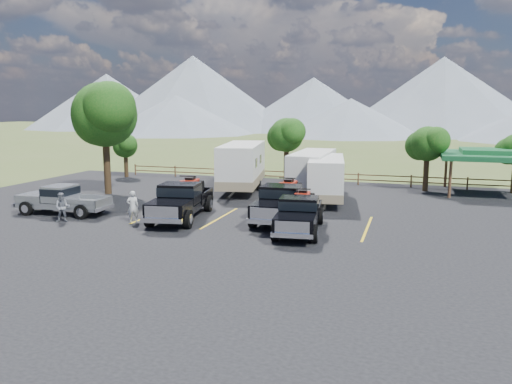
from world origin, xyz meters
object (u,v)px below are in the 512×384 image
(tree_big_nw, at_px, (104,115))
(person_a, at_px, (133,207))
(trailer_left, at_px, (242,166))
(person_b, at_px, (62,207))
(rig_right, at_px, (300,213))
(pickup_silver, at_px, (63,199))
(trailer_right, at_px, (326,179))
(rig_left, at_px, (182,199))
(trailer_center, at_px, (312,173))
(pavilion, at_px, (487,155))
(rig_center, at_px, (282,201))

(tree_big_nw, relative_size, person_a, 4.60)
(trailer_left, bearing_deg, person_b, -125.89)
(rig_right, relative_size, pickup_silver, 1.08)
(pickup_silver, bearing_deg, trailer_right, 119.23)
(rig_left, relative_size, trailer_center, 0.79)
(trailer_center, distance_m, pickup_silver, 16.22)
(rig_left, relative_size, trailer_left, 0.69)
(pavilion, relative_size, trailer_right, 0.75)
(pavilion, relative_size, rig_right, 1.02)
(pavilion, height_order, trailer_left, trailer_left)
(rig_right, bearing_deg, trailer_center, 91.57)
(pavilion, bearing_deg, rig_right, -124.72)
(rig_center, distance_m, trailer_center, 8.12)
(trailer_right, bearing_deg, person_b, -149.82)
(trailer_left, bearing_deg, pavilion, 2.30)
(rig_center, distance_m, trailer_left, 9.92)
(tree_big_nw, bearing_deg, person_a, -48.58)
(rig_left, xyz_separation_m, trailer_left, (0.17, 9.70, 0.74))
(trailer_left, xyz_separation_m, trailer_center, (5.26, -0.31, -0.22))
(trailer_left, distance_m, pickup_silver, 12.96)
(person_a, bearing_deg, rig_left, -175.27)
(trailer_left, distance_m, trailer_center, 5.27)
(trailer_left, bearing_deg, rig_right, -68.89)
(rig_right, relative_size, trailer_left, 0.61)
(pavilion, height_order, person_b, pavilion)
(trailer_left, xyz_separation_m, pickup_silver, (-7.08, -10.82, -0.93))
(trailer_center, relative_size, person_a, 5.09)
(pavilion, relative_size, trailer_left, 0.62)
(rig_right, relative_size, person_a, 3.55)
(trailer_center, relative_size, pickup_silver, 1.54)
(trailer_center, height_order, pickup_silver, trailer_center)
(rig_right, distance_m, trailer_left, 12.62)
(tree_big_nw, relative_size, trailer_left, 0.79)
(pickup_silver, bearing_deg, trailer_left, 144.67)
(pavilion, distance_m, trailer_right, 12.15)
(rig_left, bearing_deg, trailer_center, 51.17)
(trailer_right, bearing_deg, rig_left, -141.83)
(pickup_silver, relative_size, person_b, 3.52)
(rig_right, distance_m, pickup_silver, 13.76)
(person_b, bearing_deg, rig_center, -6.39)
(pavilion, bearing_deg, trailer_right, -147.78)
(rig_center, height_order, person_a, rig_center)
(rig_center, xyz_separation_m, trailer_left, (-5.20, 8.41, 0.76))
(pavilion, distance_m, trailer_center, 12.39)
(rig_center, bearing_deg, trailer_left, 120.28)
(trailer_center, xyz_separation_m, pickup_silver, (-12.33, -10.50, -0.71))
(tree_big_nw, bearing_deg, trailer_right, 5.70)
(trailer_left, xyz_separation_m, trailer_right, (6.60, -2.48, -0.30))
(tree_big_nw, height_order, pickup_silver, tree_big_nw)
(trailer_center, xyz_separation_m, person_a, (-7.45, -11.10, -0.73))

